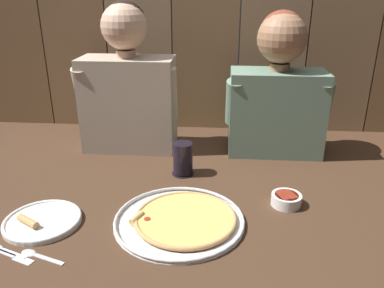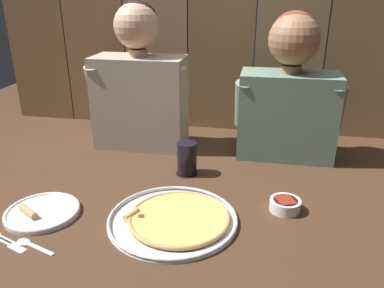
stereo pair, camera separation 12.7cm
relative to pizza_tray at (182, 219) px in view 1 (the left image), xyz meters
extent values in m
plane|color=#422B1C|center=(0.03, 0.09, -0.01)|extent=(3.20, 3.20, 0.00)
cylinder|color=silver|center=(-0.01, 0.00, -0.01)|extent=(0.40, 0.40, 0.01)
torus|color=silver|center=(-0.01, 0.00, 0.00)|extent=(0.40, 0.40, 0.01)
cylinder|color=#B23823|center=(0.01, 0.00, 0.00)|extent=(0.30, 0.30, 0.00)
cylinder|color=#EFC660|center=(0.01, 0.00, 0.00)|extent=(0.29, 0.29, 0.01)
torus|color=tan|center=(0.01, 0.00, 0.00)|extent=(0.31, 0.31, 0.01)
cube|color=#EFC660|center=(-0.10, -0.03, 0.00)|extent=(0.10, 0.08, 0.01)
cylinder|color=tan|center=(-0.13, -0.01, 0.01)|extent=(0.04, 0.06, 0.02)
cylinder|color=#A3281E|center=(-0.10, -0.02, 0.01)|extent=(0.02, 0.02, 0.00)
cylinder|color=white|center=(-0.42, -0.04, 0.00)|extent=(0.23, 0.23, 0.01)
torus|color=white|center=(-0.42, -0.04, 0.00)|extent=(0.23, 0.23, 0.01)
cylinder|color=tan|center=(-0.45, -0.07, 0.01)|extent=(0.08, 0.06, 0.02)
cylinder|color=black|center=(-0.03, 0.33, -0.01)|extent=(0.09, 0.09, 0.01)
cylinder|color=black|center=(-0.03, 0.33, 0.06)|extent=(0.07, 0.07, 0.12)
cylinder|color=white|center=(0.33, 0.13, 0.01)|extent=(0.10, 0.10, 0.04)
cylinder|color=#B23823|center=(0.33, 0.13, 0.02)|extent=(0.08, 0.08, 0.02)
cube|color=silver|center=(-0.44, -0.18, -0.01)|extent=(0.09, 0.04, 0.01)
cube|color=silver|center=(-0.47, -0.18, -0.01)|extent=(0.09, 0.04, 0.01)
cube|color=silver|center=(-0.39, -0.21, -0.01)|extent=(0.06, 0.04, 0.00)
cube|color=silver|center=(-0.33, -0.20, -0.01)|extent=(0.09, 0.04, 0.01)
ellipsoid|color=silver|center=(-0.39, -0.18, -0.01)|extent=(0.05, 0.04, 0.01)
cube|color=#B2A38E|center=(-0.28, 0.58, 0.19)|extent=(0.39, 0.19, 0.39)
cylinder|color=#DBAD8E|center=(-0.28, 0.58, 0.40)|extent=(0.08, 0.08, 0.03)
sphere|color=#DBAD8E|center=(-0.28, 0.58, 0.51)|extent=(0.18, 0.18, 0.18)
sphere|color=black|center=(-0.28, 0.59, 0.52)|extent=(0.17, 0.17, 0.17)
cylinder|color=#B2A38E|center=(-0.46, 0.54, 0.25)|extent=(0.08, 0.13, 0.23)
cylinder|color=#B2A38E|center=(-0.11, 0.54, 0.25)|extent=(0.08, 0.11, 0.23)
cube|color=slate|center=(0.34, 0.58, 0.16)|extent=(0.39, 0.19, 0.35)
cylinder|color=#9E7051|center=(0.34, 0.58, 0.35)|extent=(0.08, 0.08, 0.03)
sphere|color=#9E7051|center=(0.34, 0.58, 0.47)|extent=(0.20, 0.20, 0.20)
sphere|color=brown|center=(0.34, 0.59, 0.48)|extent=(0.18, 0.18, 0.18)
cylinder|color=slate|center=(0.17, 0.54, 0.22)|extent=(0.08, 0.13, 0.21)
cylinder|color=slate|center=(0.51, 0.54, 0.22)|extent=(0.08, 0.12, 0.21)
cube|color=brown|center=(-0.92, 0.87, 0.55)|extent=(0.31, 0.03, 1.13)
cube|color=brown|center=(-0.60, 0.87, 0.55)|extent=(0.31, 0.03, 1.13)
cube|color=#8D6E50|center=(-0.29, 0.87, 0.55)|extent=(0.31, 0.03, 1.13)
cube|color=brown|center=(0.03, 0.87, 0.55)|extent=(0.31, 0.03, 1.13)
cube|color=#87684A|center=(0.34, 0.87, 0.55)|extent=(0.31, 0.03, 1.13)
cube|color=brown|center=(0.66, 0.87, 0.55)|extent=(0.31, 0.03, 1.13)
camera|label=1|loc=(0.11, -0.98, 0.65)|focal=35.88mm
camera|label=2|loc=(0.23, -0.97, 0.65)|focal=35.88mm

